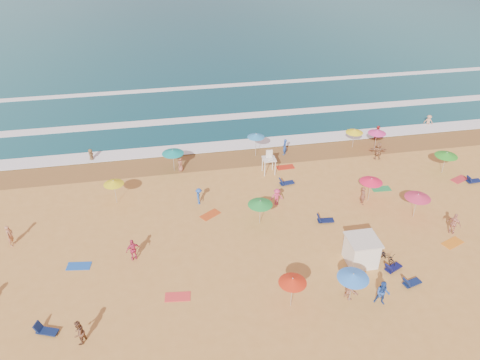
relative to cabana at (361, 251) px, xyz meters
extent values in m
plane|color=gold|center=(-5.25, 4.17, -1.00)|extent=(220.00, 220.00, 0.00)
cube|color=#0C4756|center=(-5.25, 88.17, -1.00)|extent=(220.00, 140.00, 0.18)
plane|color=olive|center=(-5.25, 16.67, -0.99)|extent=(220.00, 220.00, 0.00)
cube|color=white|center=(-5.25, 19.17, -0.90)|extent=(200.00, 2.20, 0.05)
cube|color=white|center=(-5.25, 26.17, -0.90)|extent=(200.00, 1.60, 0.05)
cube|color=white|center=(-5.25, 36.17, -0.90)|extent=(200.00, 1.20, 0.05)
cube|color=white|center=(0.00, 0.00, 0.00)|extent=(2.00, 2.00, 2.00)
cube|color=silver|center=(0.00, 0.00, 1.06)|extent=(2.20, 2.20, 0.12)
imported|color=black|center=(1.90, -0.30, -0.55)|extent=(1.18, 1.81, 0.90)
cone|color=yellow|center=(-17.71, 10.79, 1.11)|extent=(1.70, 1.70, 0.35)
cone|color=yellow|center=(6.12, 16.67, 0.88)|extent=(1.78, 1.78, 0.35)
cone|color=#2E8CD0|center=(-4.22, 16.67, 1.33)|extent=(1.71, 1.71, 0.35)
cone|color=#E8338F|center=(8.21, 15.87, 1.02)|extent=(1.83, 1.83, 0.35)
cone|color=red|center=(-6.08, -3.17, 1.26)|extent=(1.81, 1.81, 0.35)
cone|color=green|center=(12.59, 10.31, 1.02)|extent=(2.07, 2.07, 0.35)
cone|color=#3685F5|center=(-2.13, -3.40, 1.19)|extent=(2.06, 2.06, 0.35)
cone|color=#D22E58|center=(6.49, 4.32, 1.10)|extent=(2.06, 2.06, 0.35)
cone|color=teal|center=(-12.49, 15.31, 1.06)|extent=(2.06, 2.06, 0.35)
cone|color=#FF1A4B|center=(3.78, 7.24, 1.09)|extent=(1.95, 1.95, 0.35)
cone|color=green|center=(-6.18, 5.79, 1.03)|extent=(1.98, 1.98, 0.35)
cube|color=#0E1D48|center=(-21.34, -2.63, -0.83)|extent=(1.41, 0.98, 0.34)
cube|color=#0E1846|center=(-0.87, 4.95, -0.83)|extent=(1.34, 0.67, 0.34)
cube|color=#0F124B|center=(2.05, -1.22, -0.83)|extent=(1.42, 1.05, 0.34)
cube|color=#0F1F4F|center=(2.64, -2.84, -0.83)|extent=(1.40, 0.89, 0.34)
cube|color=#0F1A4E|center=(14.55, 8.20, -0.83)|extent=(1.33, 0.65, 0.34)
cube|color=#101E52|center=(-2.50, 10.96, -0.83)|extent=(1.36, 0.73, 0.34)
cube|color=blue|center=(-20.12, 3.19, -0.98)|extent=(1.80, 1.08, 0.03)
cube|color=red|center=(-1.83, 13.97, -0.98)|extent=(1.73, 0.93, 0.03)
cube|color=#F03839|center=(-13.30, -1.07, -0.98)|extent=(1.78, 1.04, 0.03)
cube|color=#C94A19|center=(-10.00, 7.62, -0.98)|extent=(1.89, 1.66, 0.03)
cube|color=#249047|center=(5.70, 8.73, -0.98)|extent=(1.74, 0.94, 0.03)
cube|color=orange|center=(7.87, 0.68, -0.98)|extent=(1.89, 1.41, 0.03)
cube|color=red|center=(13.59, 8.91, -0.98)|extent=(1.90, 1.44, 0.03)
imported|color=#CD3362|center=(-4.20, 8.10, -0.22)|extent=(1.04, 0.63, 1.56)
imported|color=brown|center=(3.04, 6.85, -0.16)|extent=(0.50, 0.67, 1.68)
imported|color=brown|center=(-20.46, 18.76, -0.50)|extent=(0.48, 0.74, 1.50)
imported|color=tan|center=(8.42, 1.81, -0.08)|extent=(0.99, 1.13, 1.83)
imported|color=tan|center=(-2.15, -3.15, -0.22)|extent=(0.85, 1.52, 1.56)
imported|color=#A1614A|center=(-11.87, 15.22, -0.23)|extent=(0.64, 0.84, 1.53)
imported|color=red|center=(9.43, 17.98, -0.35)|extent=(0.86, 1.00, 1.79)
imported|color=tan|center=(16.54, 20.03, -0.48)|extent=(1.14, 0.96, 1.53)
imported|color=#CB3260|center=(-16.16, 3.23, -0.10)|extent=(1.14, 0.76, 1.80)
imported|color=#244AA8|center=(-1.28, 16.47, -0.14)|extent=(0.69, 0.75, 1.71)
imported|color=#A4714B|center=(7.63, 13.89, -0.09)|extent=(1.77, 0.96, 1.82)
imported|color=brown|center=(-19.25, -3.69, -0.14)|extent=(0.95, 1.04, 1.73)
imported|color=#B17351|center=(-25.32, 6.53, -0.10)|extent=(0.58, 0.74, 1.80)
imported|color=#244CA8|center=(-0.21, -4.04, -0.07)|extent=(1.13, 1.05, 1.86)
imported|color=blue|center=(-10.71, 9.42, -0.24)|extent=(0.65, 1.02, 1.51)
camera|label=1|loc=(-13.18, -23.58, 22.37)|focal=35.00mm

